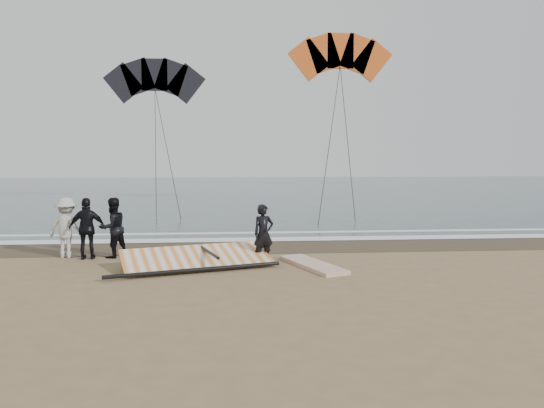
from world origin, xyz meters
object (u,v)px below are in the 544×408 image
at_px(board_white, 313,265).
at_px(board_cream, 231,254).
at_px(man_main, 263,234).
at_px(sail_rig, 195,260).

relative_size(board_white, board_cream, 1.13).
bearing_deg(man_main, board_white, -47.33).
relative_size(man_main, board_white, 0.64).
distance_m(man_main, board_white, 1.69).
relative_size(man_main, sail_rig, 0.37).
xyz_separation_m(man_main, board_cream, (-0.92, 1.17, -0.80)).
height_order(board_cream, sail_rig, sail_rig).
bearing_deg(sail_rig, board_white, -4.41).
height_order(board_white, sail_rig, sail_rig).
bearing_deg(board_cream, man_main, -49.11).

